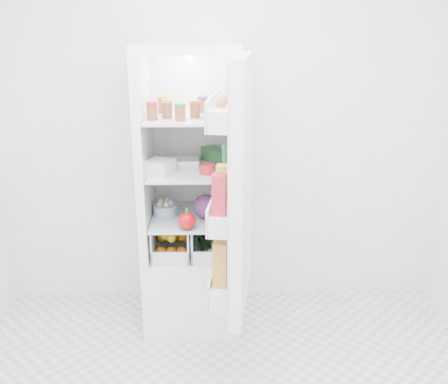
{
  "coord_description": "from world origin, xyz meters",
  "views": [
    {
      "loc": [
        -0.05,
        -1.76,
        1.93
      ],
      "look_at": [
        0.0,
        0.95,
        0.99
      ],
      "focal_mm": 40.0,
      "sensor_mm": 36.0,
      "label": 1
    }
  ],
  "objects_px": {
    "fridge_door": "(236,194)",
    "red_cabbage": "(206,206)",
    "refrigerator": "(192,224)",
    "mushroom_bowl": "(165,210)"
  },
  "relations": [
    {
      "from": "mushroom_bowl",
      "to": "refrigerator",
      "type": "bearing_deg",
      "value": 16.65
    },
    {
      "from": "red_cabbage",
      "to": "fridge_door",
      "type": "bearing_deg",
      "value": -72.98
    },
    {
      "from": "fridge_door",
      "to": "mushroom_bowl",
      "type": "bearing_deg",
      "value": 44.01
    },
    {
      "from": "refrigerator",
      "to": "red_cabbage",
      "type": "height_order",
      "value": "refrigerator"
    },
    {
      "from": "refrigerator",
      "to": "mushroom_bowl",
      "type": "relative_size",
      "value": 11.94
    },
    {
      "from": "red_cabbage",
      "to": "mushroom_bowl",
      "type": "relative_size",
      "value": 1.01
    },
    {
      "from": "fridge_door",
      "to": "red_cabbage",
      "type": "bearing_deg",
      "value": 25.2
    },
    {
      "from": "fridge_door",
      "to": "refrigerator",
      "type": "bearing_deg",
      "value": 30.29
    },
    {
      "from": "red_cabbage",
      "to": "mushroom_bowl",
      "type": "bearing_deg",
      "value": 168.67
    },
    {
      "from": "refrigerator",
      "to": "red_cabbage",
      "type": "xyz_separation_m",
      "value": [
        0.09,
        -0.1,
        0.16
      ]
    }
  ]
}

